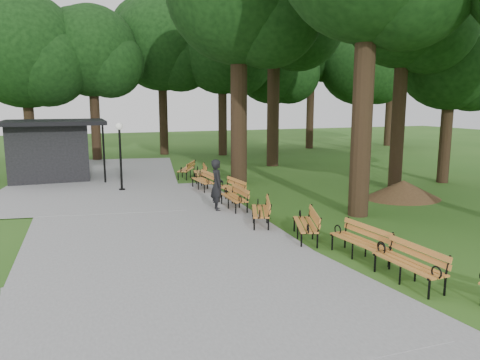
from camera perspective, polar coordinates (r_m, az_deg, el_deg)
name	(u,v)px	position (r m, az deg, el deg)	size (l,w,h in m)	color
ground	(315,249)	(12.68, 9.48, -8.58)	(100.00, 100.00, 0.00)	#285418
path	(150,233)	(14.08, -11.31, -6.63)	(12.00, 38.00, 0.06)	gray
person	(217,185)	(16.56, -2.91, -0.66)	(0.70, 0.46, 1.92)	black
kiosk	(49,150)	(25.13, -22.96, 3.48)	(4.88, 4.24, 3.06)	black
lamp_post	(120,142)	(20.81, -14.95, 4.67)	(0.32, 0.32, 3.07)	black
dirt_mound	(403,189)	(19.96, 19.91, -1.12)	(2.72, 2.72, 0.77)	#47301C
bench_1	(408,264)	(10.80, 20.51, -9.93)	(1.90, 0.64, 0.88)	orange
bench_2	(359,242)	(12.07, 14.87, -7.53)	(1.90, 0.64, 0.88)	orange
bench_3	(305,225)	(13.36, 8.26, -5.62)	(1.90, 0.64, 0.88)	orange
bench_4	(260,211)	(14.81, 2.58, -3.98)	(1.90, 0.64, 0.88)	orange
bench_5	(234,198)	(16.86, -0.78, -2.26)	(1.90, 0.64, 0.88)	orange
bench_6	(231,189)	(18.52, -1.18, -1.16)	(1.90, 0.64, 0.88)	orange
bench_7	(203,181)	(20.55, -4.72, -0.09)	(1.90, 0.64, 0.88)	orange
bench_8	(200,173)	(22.75, -5.11, 0.87)	(1.90, 0.64, 0.88)	orange
bench_9	(186,169)	(24.05, -6.81, 1.33)	(1.90, 0.64, 0.88)	orange
lawn_tree_1	(405,7)	(22.22, 20.13, 19.81)	(5.36, 5.36, 10.79)	black
lawn_tree_4	(274,8)	(28.81, 4.37, 20.87)	(7.16, 7.16, 13.14)	black
lawn_tree_5	(452,57)	(24.50, 25.21, 13.89)	(5.12, 5.12, 8.69)	black
tree_backdrop	(239,46)	(35.79, -0.14, 16.55)	(37.16, 9.69, 16.30)	black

